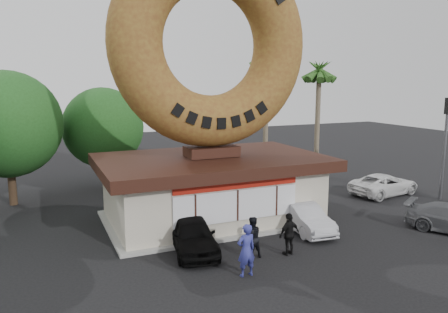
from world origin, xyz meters
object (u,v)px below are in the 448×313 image
object	(u,v)px
person_left	(246,250)
person_center	(252,237)
car_black	(193,234)
traffic_signal	(446,136)
giant_donut	(211,44)
car_white	(384,184)
person_right	(289,234)
car_silver	(304,217)
street_lamp	(133,118)
donut_shop	(212,186)

from	to	relation	value
person_left	person_center	size ratio (longest dim) A/B	1.16
person_left	car_black	xyz separation A→B (m)	(-0.99, 3.06, -0.27)
traffic_signal	giant_donut	bearing A→B (deg)	171.83
giant_donut	car_black	distance (m)	9.14
giant_donut	person_center	distance (m)	9.53
car_white	person_right	bearing A→B (deg)	110.46
giant_donut	car_black	bearing A→B (deg)	-122.81
traffic_signal	person_center	world-z (taller)	traffic_signal
car_silver	person_center	bearing A→B (deg)	-148.48
person_right	car_silver	bearing A→B (deg)	-146.91
traffic_signal	car_white	distance (m)	4.54
giant_donut	car_white	world-z (taller)	giant_donut
street_lamp	car_white	distance (m)	17.15
person_right	car_silver	world-z (taller)	person_right
traffic_signal	donut_shop	bearing A→B (deg)	171.90
street_lamp	person_center	world-z (taller)	street_lamp
donut_shop	street_lamp	world-z (taller)	street_lamp
person_right	car_white	bearing A→B (deg)	-163.10
donut_shop	giant_donut	distance (m)	7.02
donut_shop	car_black	size ratio (longest dim) A/B	2.65
car_silver	car_white	distance (m)	9.08
traffic_signal	car_black	size ratio (longest dim) A/B	1.44
donut_shop	car_black	world-z (taller)	donut_shop
street_lamp	person_right	world-z (taller)	street_lamp
person_center	car_white	size ratio (longest dim) A/B	0.36
car_black	person_left	bearing A→B (deg)	-63.34
donut_shop	car_silver	size ratio (longest dim) A/B	2.82
street_lamp	car_silver	size ratio (longest dim) A/B	2.02
person_center	traffic_signal	bearing A→B (deg)	-171.84
car_silver	traffic_signal	bearing A→B (deg)	12.13
person_right	person_left	bearing A→B (deg)	11.43
giant_donut	street_lamp	world-z (taller)	giant_donut
person_left	person_center	xyz separation A→B (m)	(0.94, 1.40, -0.14)
person_center	person_right	world-z (taller)	person_right
car_silver	car_white	world-z (taller)	car_white
donut_shop	person_left	distance (m)	6.82
person_left	person_center	world-z (taller)	person_left
person_right	person_center	bearing A→B (deg)	-23.76
person_right	car_silver	distance (m)	3.14
donut_shop	person_left	world-z (taller)	donut_shop
person_left	car_white	bearing A→B (deg)	-154.94
car_black	car_white	bearing A→B (deg)	23.92
street_lamp	person_left	distance (m)	17.03
street_lamp	traffic_signal	size ratio (longest dim) A/B	1.32
traffic_signal	person_right	world-z (taller)	traffic_signal
person_center	car_silver	bearing A→B (deg)	-157.88
donut_shop	person_left	size ratio (longest dim) A/B	5.65
person_right	car_white	world-z (taller)	person_right
street_lamp	car_black	size ratio (longest dim) A/B	1.89
car_silver	car_white	bearing A→B (deg)	28.18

